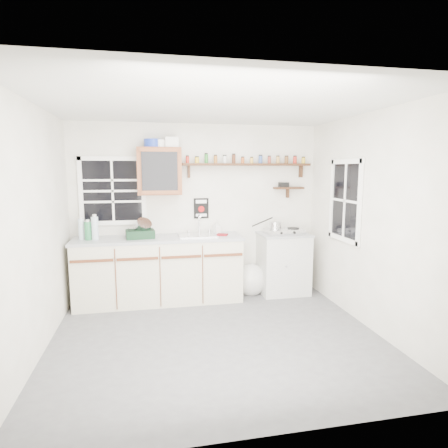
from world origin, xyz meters
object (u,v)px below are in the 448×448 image
at_px(right_cabinet, 283,263).
at_px(upper_cabinet, 159,171).
at_px(hotplate, 284,231).
at_px(dish_rack, 141,231).
at_px(spice_shelf, 247,164).
at_px(main_cabinet, 160,269).

bearing_deg(right_cabinet, upper_cabinet, 176.24).
bearing_deg(right_cabinet, hotplate, -100.23).
bearing_deg(dish_rack, spice_shelf, 1.80).
xyz_separation_m(right_cabinet, hotplate, (-0.00, -0.02, 0.49)).
height_order(main_cabinet, upper_cabinet, upper_cabinet).
distance_m(upper_cabinet, spice_shelf, 1.28).
height_order(upper_cabinet, spice_shelf, upper_cabinet).
distance_m(main_cabinet, hotplate, 1.89).
bearing_deg(main_cabinet, dish_rack, -177.97).
bearing_deg(hotplate, right_cabinet, 76.39).
bearing_deg(main_cabinet, hotplate, 0.17).
relative_size(spice_shelf, dish_rack, 4.73).
bearing_deg(right_cabinet, spice_shelf, 160.28).
distance_m(right_cabinet, upper_cabinet, 2.26).
relative_size(main_cabinet, upper_cabinet, 3.55).
height_order(upper_cabinet, hotplate, upper_cabinet).
bearing_deg(spice_shelf, main_cabinet, -170.78).
bearing_deg(hotplate, dish_rack, 177.00).
bearing_deg(upper_cabinet, dish_rack, -150.59).
height_order(dish_rack, hotplate, dish_rack).
xyz_separation_m(main_cabinet, right_cabinet, (1.83, 0.03, -0.01)).
relative_size(dish_rack, hotplate, 0.70).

